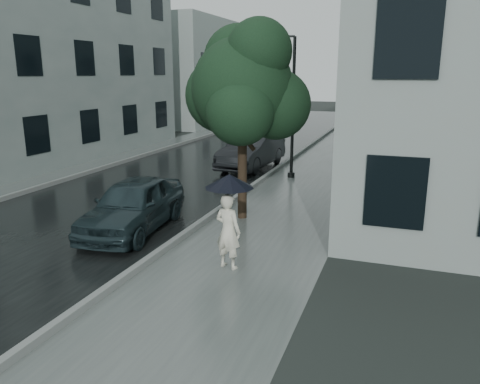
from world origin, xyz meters
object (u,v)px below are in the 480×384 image
at_px(lamp_post, 289,98).
at_px(car_far, 252,151).
at_px(car_near, 133,205).
at_px(street_tree, 244,87).
at_px(pedestrian, 228,231).

height_order(lamp_post, car_far, lamp_post).
height_order(lamp_post, car_near, lamp_post).
bearing_deg(lamp_post, car_far, 134.31).
bearing_deg(car_far, street_tree, -69.30).
bearing_deg(car_near, lamp_post, 67.51).
bearing_deg(pedestrian, car_near, -10.18).
xyz_separation_m(lamp_post, car_far, (-1.92, 1.35, -2.33)).
bearing_deg(car_near, pedestrian, -30.56).
bearing_deg(lamp_post, street_tree, -99.71).
height_order(street_tree, lamp_post, lamp_post).
relative_size(pedestrian, lamp_post, 0.30).
xyz_separation_m(street_tree, lamp_post, (-0.08, 5.46, -0.54)).
bearing_deg(pedestrian, car_far, -60.28).
bearing_deg(lamp_post, car_near, -116.77).
distance_m(pedestrian, street_tree, 4.57).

